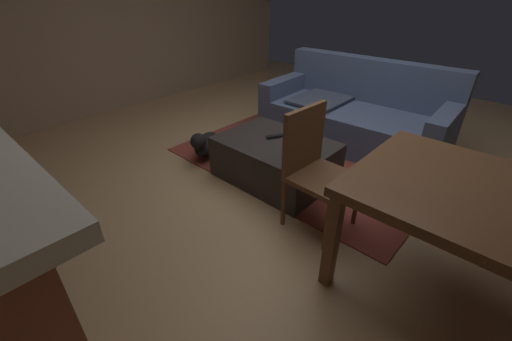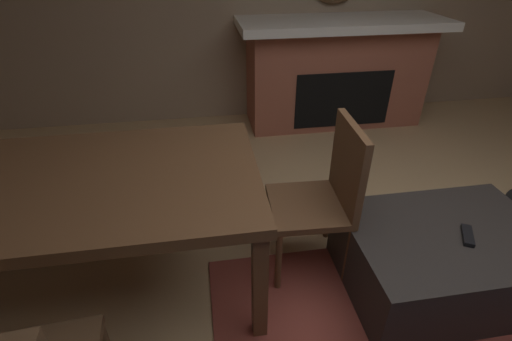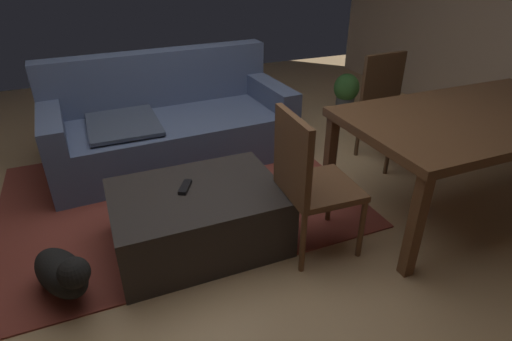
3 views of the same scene
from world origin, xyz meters
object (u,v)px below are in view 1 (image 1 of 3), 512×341
(couch, at_px, (355,115))
(ottoman_coffee_table, at_px, (275,160))
(small_dog, at_px, (206,143))
(dining_chair_west, at_px, (314,163))
(tv_remote, at_px, (275,136))

(couch, xyz_separation_m, ottoman_coffee_table, (-0.12, -1.33, -0.11))
(couch, relative_size, small_dog, 4.22)
(ottoman_coffee_table, bearing_deg, dining_chair_west, -26.36)
(couch, height_order, tv_remote, couch)
(ottoman_coffee_table, xyz_separation_m, small_dog, (-0.81, -0.19, -0.02))
(tv_remote, bearing_deg, ottoman_coffee_table, -12.76)
(tv_remote, xyz_separation_m, dining_chair_west, (0.67, -0.35, 0.11))
(tv_remote, bearing_deg, dining_chair_west, 0.93)
(couch, relative_size, ottoman_coffee_table, 2.01)
(ottoman_coffee_table, bearing_deg, couch, 85.01)
(couch, distance_m, tv_remote, 1.30)
(couch, relative_size, dining_chair_west, 2.28)
(dining_chair_west, bearing_deg, small_dog, 175.43)
(dining_chair_west, height_order, small_dog, dining_chair_west)
(tv_remote, xyz_separation_m, small_dog, (-0.76, -0.24, -0.23))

